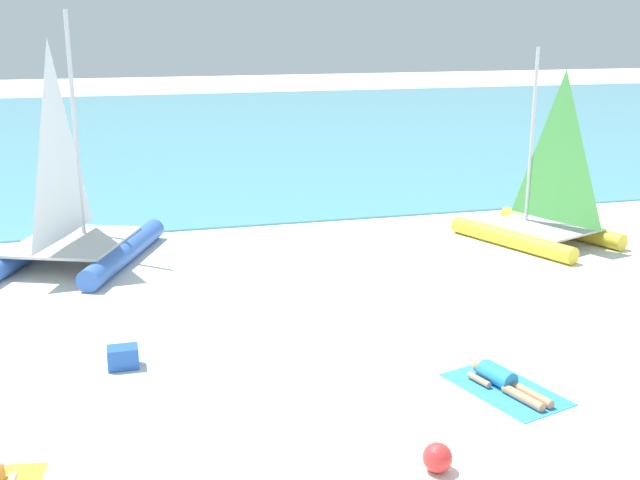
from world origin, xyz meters
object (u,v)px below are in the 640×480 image
beach_ball (437,458)px  cooler_box (123,357)px  sailboat_blue (73,227)px  towel_right (506,389)px  sailboat_yellow (541,215)px  sunbather_right (503,380)px

beach_ball → cooler_box: beach_ball is taller
sailboat_blue → towel_right: sailboat_blue is taller
sailboat_blue → sailboat_yellow: 11.50m
sailboat_yellow → towel_right: size_ratio=2.56×
towel_right → sailboat_yellow: bearing=56.7°
sailboat_yellow → towel_right: (-4.84, -7.38, -0.72)m
sailboat_blue → cooler_box: (0.91, -6.28, -0.67)m
sunbather_right → beach_ball: beach_ball is taller
sailboat_yellow → sailboat_blue: bearing=152.2°
cooler_box → beach_ball: bearing=-48.4°
sailboat_yellow → beach_ball: (-6.78, -9.23, -0.53)m
beach_ball → sunbather_right: bearing=44.9°
towel_right → beach_ball: bearing=-136.3°
sailboat_yellow → beach_ball: 11.46m
sailboat_yellow → sunbather_right: (-4.86, -7.32, -0.59)m
sunbather_right → sailboat_yellow: bearing=40.0°
sailboat_yellow → sunbather_right: bearing=-145.1°
sailboat_blue → beach_ball: (4.65, -10.49, -0.66)m
towel_right → beach_ball: size_ratio=4.98×
towel_right → cooler_box: 6.16m
sailboat_yellow → towel_right: 8.86m
towel_right → cooler_box: cooler_box is taller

